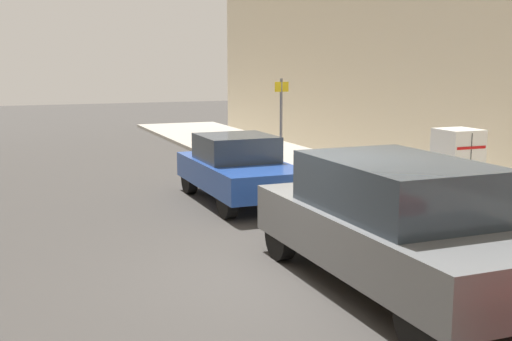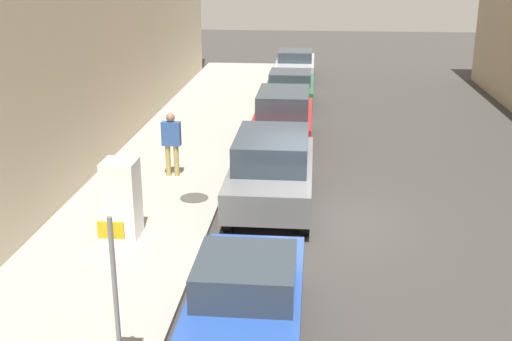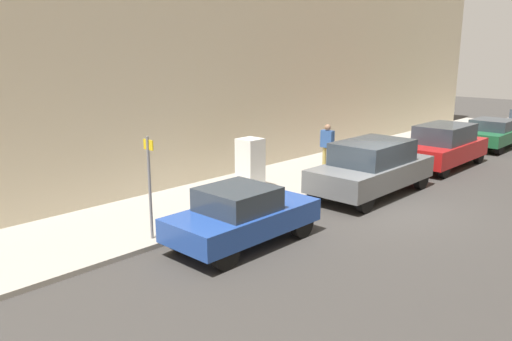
{
  "view_description": "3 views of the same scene",
  "coord_description": "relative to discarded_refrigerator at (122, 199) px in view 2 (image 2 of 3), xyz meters",
  "views": [
    {
      "loc": [
        3.67,
        7.9,
        3.02
      ],
      "look_at": [
        0.05,
        -1.07,
        1.38
      ],
      "focal_mm": 45.0,
      "sensor_mm": 36.0,
      "label": 1
    },
    {
      "loc": [
        -0.15,
        -13.98,
        5.87
      ],
      "look_at": [
        -1.42,
        -0.05,
        1.18
      ],
      "focal_mm": 45.0,
      "sensor_mm": 36.0,
      "label": 2
    },
    {
      "loc": [
        6.89,
        -12.98,
        4.52
      ],
      "look_at": [
        -2.23,
        -3.32,
        1.37
      ],
      "focal_mm": 35.0,
      "sensor_mm": 36.0,
      "label": 3
    }
  ],
  "objects": [
    {
      "name": "ground_plane",
      "position": [
        4.16,
        1.55,
        -0.97
      ],
      "size": [
        80.0,
        80.0,
        0.0
      ],
      "primitive_type": "plane",
      "color": "#383533"
    },
    {
      "name": "sidewalk_slab",
      "position": [
        -0.1,
        1.55,
        -0.9
      ],
      "size": [
        3.73,
        44.0,
        0.12
      ],
      "primitive_type": "cube",
      "color": "#9E998E",
      "rests_on": "ground"
    },
    {
      "name": "discarded_refrigerator",
      "position": [
        0.0,
        0.0,
        0.0
      ],
      "size": [
        0.71,
        0.73,
        1.68
      ],
      "color": "white",
      "rests_on": "sidewalk_slab"
    },
    {
      "name": "manhole_cover",
      "position": [
        1.11,
        2.33,
        -0.83
      ],
      "size": [
        0.7,
        0.7,
        0.02
      ],
      "primitive_type": "cylinder",
      "color": "#47443F",
      "rests_on": "sidewalk_slab"
    },
    {
      "name": "street_sign_post",
      "position": [
        1.38,
        -4.86,
        0.56
      ],
      "size": [
        0.36,
        0.07,
        2.5
      ],
      "color": "slate",
      "rests_on": "sidewalk_slab"
    },
    {
      "name": "pedestrian_walking_far",
      "position": [
        0.21,
        4.0,
        0.19
      ],
      "size": [
        0.51,
        0.24,
        1.76
      ],
      "rotation": [
        0.0,
        0.0,
        6.21
      ],
      "color": "#A8934C",
      "rests_on": "sidewalk_slab"
    },
    {
      "name": "parked_hatchback_blue",
      "position": [
        3.04,
        -3.43,
        -0.23
      ],
      "size": [
        1.75,
        3.82,
        1.45
      ],
      "color": "#23479E",
      "rests_on": "ground"
    },
    {
      "name": "parked_suv_gray",
      "position": [
        3.04,
        2.5,
        -0.05
      ],
      "size": [
        1.97,
        4.81,
        1.77
      ],
      "color": "slate",
      "rests_on": "ground"
    },
    {
      "name": "parked_suv_red",
      "position": [
        3.04,
        8.02,
        -0.09
      ],
      "size": [
        1.86,
        4.61,
        1.73
      ],
      "color": "red",
      "rests_on": "ground"
    },
    {
      "name": "parked_sedan_green",
      "position": [
        3.04,
        13.75,
        -0.23
      ],
      "size": [
        1.89,
        4.41,
        1.41
      ],
      "color": "#1E6038",
      "rests_on": "ground"
    },
    {
      "name": "parked_sedan_silver",
      "position": [
        3.04,
        19.83,
        -0.22
      ],
      "size": [
        1.88,
        4.74,
        1.41
      ],
      "color": "silver",
      "rests_on": "ground"
    }
  ]
}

